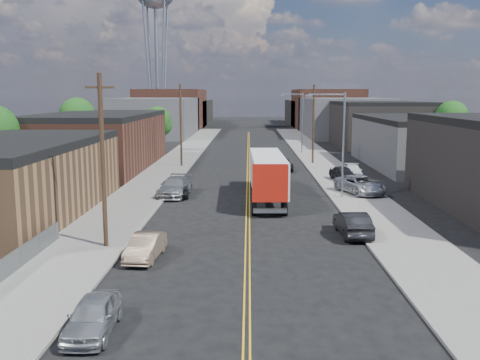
{
  "coord_description": "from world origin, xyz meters",
  "views": [
    {
      "loc": [
        0.06,
        -19.82,
        8.84
      ],
      "look_at": [
        -0.6,
        19.48,
        2.5
      ],
      "focal_mm": 40.0,
      "sensor_mm": 36.0,
      "label": 1
    }
  ],
  "objects_px": {
    "car_left_d": "(175,187)",
    "water_tower": "(155,0)",
    "car_right_lot_a": "(360,185)",
    "car_right_oncoming": "(353,224)",
    "car_left_c": "(175,188)",
    "car_right_lot_b": "(353,171)",
    "car_left_b": "(145,247)",
    "car_left_a": "(93,316)",
    "semi_truck": "(267,173)",
    "car_ahead_truck": "(281,164)",
    "car_right_lot_c": "(343,173)"
  },
  "relations": [
    {
      "from": "car_left_c",
      "to": "car_right_lot_b",
      "type": "distance_m",
      "value": 20.07
    },
    {
      "from": "car_right_oncoming",
      "to": "car_right_lot_a",
      "type": "relative_size",
      "value": 0.84
    },
    {
      "from": "car_right_oncoming",
      "to": "water_tower",
      "type": "bearing_deg",
      "value": -75.81
    },
    {
      "from": "car_left_d",
      "to": "water_tower",
      "type": "bearing_deg",
      "value": 105.67
    },
    {
      "from": "water_tower",
      "to": "car_ahead_truck",
      "type": "distance_m",
      "value": 78.62
    },
    {
      "from": "car_right_lot_a",
      "to": "car_right_lot_b",
      "type": "relative_size",
      "value": 1.25
    },
    {
      "from": "car_left_b",
      "to": "car_right_lot_b",
      "type": "bearing_deg",
      "value": 64.21
    },
    {
      "from": "semi_truck",
      "to": "car_right_lot_a",
      "type": "bearing_deg",
      "value": 9.71
    },
    {
      "from": "car_left_b",
      "to": "car_ahead_truck",
      "type": "distance_m",
      "value": 35.24
    },
    {
      "from": "semi_truck",
      "to": "car_left_d",
      "type": "xyz_separation_m",
      "value": [
        -7.99,
        0.82,
        -1.41
      ]
    },
    {
      "from": "water_tower",
      "to": "car_right_oncoming",
      "type": "distance_m",
      "value": 105.45
    },
    {
      "from": "car_left_a",
      "to": "car_left_d",
      "type": "relative_size",
      "value": 0.71
    },
    {
      "from": "semi_truck",
      "to": "car_left_a",
      "type": "xyz_separation_m",
      "value": [
        -7.32,
        -26.28,
        -1.55
      ]
    },
    {
      "from": "car_left_a",
      "to": "car_right_lot_a",
      "type": "height_order",
      "value": "car_right_lot_a"
    },
    {
      "from": "car_right_lot_b",
      "to": "car_left_c",
      "type": "bearing_deg",
      "value": -142.83
    },
    {
      "from": "car_left_d",
      "to": "car_right_oncoming",
      "type": "relative_size",
      "value": 1.21
    },
    {
      "from": "car_left_b",
      "to": "car_left_c",
      "type": "distance_m",
      "value": 18.02
    },
    {
      "from": "car_left_b",
      "to": "car_right_lot_b",
      "type": "distance_m",
      "value": 32.51
    },
    {
      "from": "semi_truck",
      "to": "car_left_a",
      "type": "distance_m",
      "value": 27.32
    },
    {
      "from": "car_left_a",
      "to": "car_right_oncoming",
      "type": "height_order",
      "value": "car_right_oncoming"
    },
    {
      "from": "semi_truck",
      "to": "car_left_a",
      "type": "relative_size",
      "value": 3.74
    },
    {
      "from": "car_left_c",
      "to": "car_left_d",
      "type": "bearing_deg",
      "value": 0.0
    },
    {
      "from": "semi_truck",
      "to": "car_right_lot_c",
      "type": "height_order",
      "value": "semi_truck"
    },
    {
      "from": "car_left_b",
      "to": "car_right_lot_b",
      "type": "height_order",
      "value": "car_right_lot_b"
    },
    {
      "from": "semi_truck",
      "to": "car_left_c",
      "type": "distance_m",
      "value": 8.18
    },
    {
      "from": "car_right_lot_b",
      "to": "car_right_lot_c",
      "type": "distance_m",
      "value": 2.4
    },
    {
      "from": "car_left_b",
      "to": "car_right_lot_b",
      "type": "xyz_separation_m",
      "value": [
        16.52,
        28.0,
        0.12
      ]
    },
    {
      "from": "semi_truck",
      "to": "car_right_oncoming",
      "type": "bearing_deg",
      "value": -69.12
    },
    {
      "from": "car_left_b",
      "to": "car_left_d",
      "type": "distance_m",
      "value": 18.02
    },
    {
      "from": "semi_truck",
      "to": "car_right_lot_c",
      "type": "xyz_separation_m",
      "value": [
        8.08,
        8.82,
        -1.36
      ]
    },
    {
      "from": "water_tower",
      "to": "car_left_b",
      "type": "relative_size",
      "value": 8.99
    },
    {
      "from": "water_tower",
      "to": "car_right_lot_c",
      "type": "height_order",
      "value": "water_tower"
    },
    {
      "from": "car_right_lot_c",
      "to": "car_left_c",
      "type": "bearing_deg",
      "value": -167.64
    },
    {
      "from": "car_left_c",
      "to": "car_right_lot_a",
      "type": "xyz_separation_m",
      "value": [
        16.29,
        0.82,
        0.23
      ]
    },
    {
      "from": "car_left_c",
      "to": "car_right_oncoming",
      "type": "relative_size",
      "value": 1.07
    },
    {
      "from": "car_right_oncoming",
      "to": "car_ahead_truck",
      "type": "relative_size",
      "value": 0.87
    },
    {
      "from": "water_tower",
      "to": "semi_truck",
      "type": "distance_m",
      "value": 92.51
    },
    {
      "from": "car_right_oncoming",
      "to": "car_left_d",
      "type": "bearing_deg",
      "value": -47.24
    },
    {
      "from": "car_right_lot_a",
      "to": "car_right_lot_b",
      "type": "height_order",
      "value": "car_right_lot_a"
    },
    {
      "from": "semi_truck",
      "to": "car_right_lot_a",
      "type": "distance_m",
      "value": 8.56
    },
    {
      "from": "car_left_a",
      "to": "car_right_lot_b",
      "type": "height_order",
      "value": "car_right_lot_b"
    },
    {
      "from": "car_left_d",
      "to": "car_left_c",
      "type": "bearing_deg",
      "value": 0.0
    },
    {
      "from": "semi_truck",
      "to": "car_right_lot_a",
      "type": "height_order",
      "value": "semi_truck"
    },
    {
      "from": "car_left_b",
      "to": "car_left_d",
      "type": "relative_size",
      "value": 0.72
    },
    {
      "from": "car_left_d",
      "to": "car_right_oncoming",
      "type": "bearing_deg",
      "value": -39.85
    },
    {
      "from": "car_left_d",
      "to": "car_right_lot_c",
      "type": "height_order",
      "value": "car_left_d"
    },
    {
      "from": "semi_truck",
      "to": "car_ahead_truck",
      "type": "xyz_separation_m",
      "value": [
        2.17,
        16.82,
        -1.48
      ]
    },
    {
      "from": "car_left_d",
      "to": "car_right_lot_b",
      "type": "xyz_separation_m",
      "value": [
        17.4,
        10.0,
        -0.03
      ]
    },
    {
      "from": "car_left_b",
      "to": "car_ahead_truck",
      "type": "bearing_deg",
      "value": 79.49
    },
    {
      "from": "car_right_lot_a",
      "to": "car_right_oncoming",
      "type": "bearing_deg",
      "value": -123.51
    }
  ]
}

